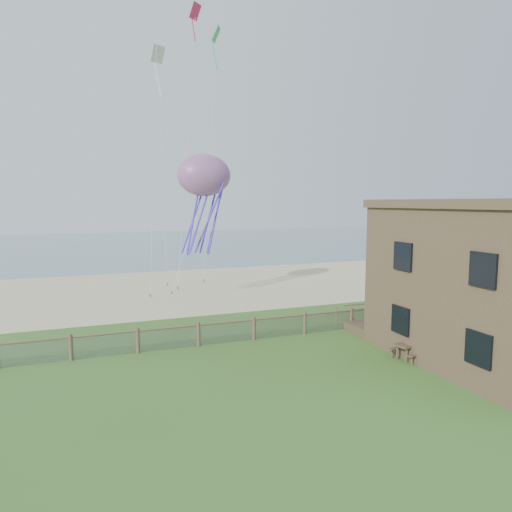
{
  "coord_description": "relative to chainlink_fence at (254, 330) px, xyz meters",
  "views": [
    {
      "loc": [
        -8.24,
        -16.02,
        7.26
      ],
      "look_at": [
        0.88,
        8.0,
        4.23
      ],
      "focal_mm": 32.0,
      "sensor_mm": 36.0,
      "label": 1
    }
  ],
  "objects": [
    {
      "name": "chainlink_fence",
      "position": [
        0.0,
        0.0,
        0.0
      ],
      "size": [
        36.2,
        0.2,
        1.25
      ],
      "primitive_type": null,
      "color": "brown",
      "rests_on": "ground"
    },
    {
      "name": "kite_green",
      "position": [
        2.17,
        14.2,
        19.06
      ],
      "size": [
        2.15,
        1.87,
        2.81
      ],
      "primitive_type": null,
      "rotation": [
        0.44,
        0.0,
        1.12
      ],
      "color": "green"
    },
    {
      "name": "sand_beach",
      "position": [
        0.0,
        16.0,
        -0.55
      ],
      "size": [
        72.0,
        20.0,
        0.02
      ],
      "primitive_type": "cube",
      "color": "#C3B78D",
      "rests_on": "ground"
    },
    {
      "name": "ocean",
      "position": [
        0.0,
        60.0,
        -0.55
      ],
      "size": [
        160.0,
        68.0,
        0.02
      ],
      "primitive_type": "cube",
      "color": "slate",
      "rests_on": "ground"
    },
    {
      "name": "octopus_kite",
      "position": [
        0.15,
        10.72,
        6.68
      ],
      "size": [
        4.24,
        3.41,
        7.71
      ],
      "primitive_type": null,
      "rotation": [
        0.0,
        0.0,
        0.22
      ],
      "color": "red"
    },
    {
      "name": "kite_white",
      "position": [
        -2.54,
        13.52,
        16.75
      ],
      "size": [
        1.9,
        2.24,
        3.01
      ],
      "primitive_type": null,
      "rotation": [
        0.44,
        0.0,
        0.42
      ],
      "color": "silver"
    },
    {
      "name": "picnic_table",
      "position": [
        5.91,
        -5.32,
        -0.16
      ],
      "size": [
        2.1,
        1.76,
        0.78
      ],
      "primitive_type": null,
      "rotation": [
        0.0,
        0.0,
        0.22
      ],
      "color": "brown",
      "rests_on": "ground"
    },
    {
      "name": "ground",
      "position": [
        0.0,
        -6.0,
        -0.55
      ],
      "size": [
        160.0,
        160.0,
        0.0
      ],
      "primitive_type": "plane",
      "color": "#385A1E",
      "rests_on": "ground"
    },
    {
      "name": "kite_red",
      "position": [
        -0.15,
        11.47,
        19.66
      ],
      "size": [
        1.88,
        1.91,
        2.29
      ],
      "primitive_type": null,
      "rotation": [
        0.44,
        0.0,
        0.74
      ],
      "color": "#CD244E"
    },
    {
      "name": "motel_deck",
      "position": [
        13.0,
        -1.0,
        -0.3
      ],
      "size": [
        15.0,
        2.0,
        0.5
      ],
      "primitive_type": "cube",
      "color": "brown",
      "rests_on": "ground"
    }
  ]
}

